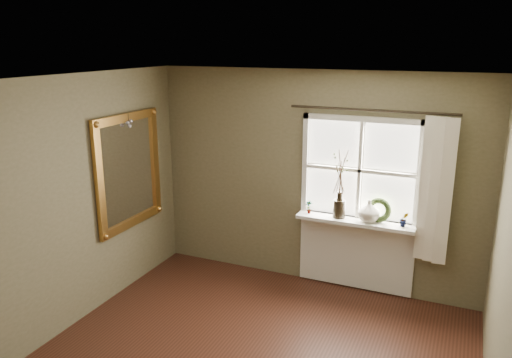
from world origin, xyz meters
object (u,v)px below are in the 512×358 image
object	(u,v)px
cream_vase	(369,211)
wreath	(378,213)
dark_jug	(339,209)
gilt_mirror	(129,171)

from	to	relation	value
cream_vase	wreath	size ratio (longest dim) A/B	0.90
dark_jug	cream_vase	size ratio (longest dim) A/B	0.83
dark_jug	cream_vase	xyz separation A→B (m)	(0.34, 0.00, 0.02)
cream_vase	dark_jug	bearing A→B (deg)	180.00
dark_jug	cream_vase	world-z (taller)	cream_vase
dark_jug	gilt_mirror	xyz separation A→B (m)	(-2.32, -0.83, 0.41)
wreath	gilt_mirror	world-z (taller)	gilt_mirror
dark_jug	wreath	xyz separation A→B (m)	(0.44, 0.04, 0.00)
dark_jug	gilt_mirror	world-z (taller)	gilt_mirror
dark_jug	cream_vase	bearing A→B (deg)	0.00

